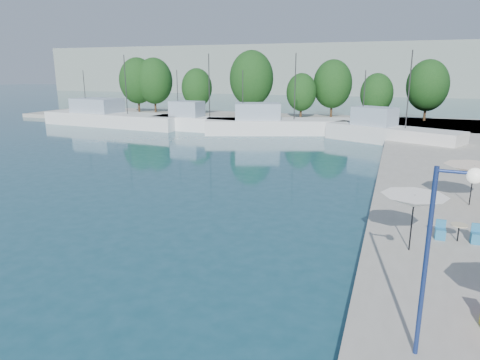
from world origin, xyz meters
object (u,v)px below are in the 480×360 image
at_px(trawler_01, 113,118).
at_px(umbrella_white, 414,201).
at_px(trawler_03, 275,125).
at_px(trawler_04, 388,133).
at_px(street_lamp, 444,229).
at_px(trawler_02, 198,123).
at_px(umbrella_cream, 474,170).

xyz_separation_m(trawler_01, umbrella_white, (39.50, -34.35, 1.63)).
xyz_separation_m(trawler_03, umbrella_white, (15.16, -34.44, 1.63)).
relative_size(trawler_03, trawler_04, 1.28).
distance_m(trawler_04, street_lamp, 38.91).
distance_m(trawler_02, trawler_04, 23.96).
bearing_deg(umbrella_cream, trawler_01, 147.97).
distance_m(trawler_03, umbrella_white, 37.66).
relative_size(trawler_01, umbrella_white, 8.66).
distance_m(umbrella_white, street_lamp, 7.18).
distance_m(trawler_03, street_lamp, 44.38).
bearing_deg(trawler_03, umbrella_cream, -75.13).
relative_size(trawler_04, umbrella_cream, 4.79).
distance_m(trawler_01, umbrella_cream, 50.41).
relative_size(trawler_04, umbrella_white, 5.68).
height_order(trawler_03, umbrella_cream, trawler_03).
height_order(trawler_03, trawler_04, same).
bearing_deg(umbrella_white, street_lamp, -87.17).
height_order(umbrella_white, street_lamp, street_lamp).
bearing_deg(umbrella_white, trawler_03, 113.76).
distance_m(trawler_03, trawler_04, 13.84).
xyz_separation_m(trawler_04, street_lamp, (1.94, -38.74, 3.02)).
bearing_deg(umbrella_cream, trawler_02, 137.85).
relative_size(trawler_02, umbrella_cream, 4.49).
distance_m(trawler_04, umbrella_white, 31.79).
distance_m(umbrella_cream, street_lamp, 15.01).
bearing_deg(umbrella_white, trawler_02, 127.17).
height_order(trawler_01, trawler_02, same).
relative_size(trawler_04, street_lamp, 2.94).
height_order(trawler_04, street_lamp, trawler_04).
xyz_separation_m(trawler_02, umbrella_white, (25.48, -33.60, 1.63)).
xyz_separation_m(trawler_01, trawler_02, (14.02, -0.75, 0.00)).
bearing_deg(street_lamp, trawler_04, 96.25).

